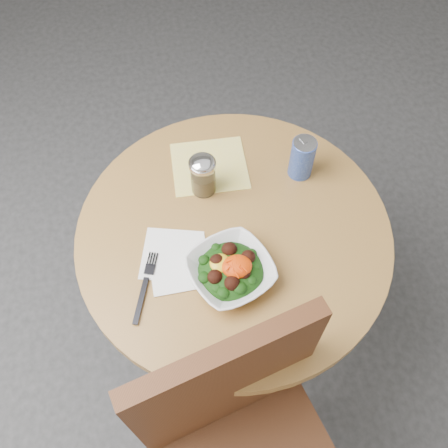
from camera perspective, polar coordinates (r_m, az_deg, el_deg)
name	(u,v)px	position (r m, az deg, el deg)	size (l,w,h in m)	color
ground	(231,323)	(2.10, 0.78, -11.30)	(6.00, 6.00, 0.00)	#2A2A2C
table	(233,262)	(1.59, 1.01, -4.36)	(0.90, 0.90, 0.75)	black
chair	(243,443)	(1.41, 2.17, -23.75)	(0.55, 0.55, 1.03)	#502A16
cloth_napkin	(209,166)	(1.55, -1.68, 6.66)	(0.23, 0.21, 0.00)	yellow
paper_napkins	(176,260)	(1.38, -5.51, -4.08)	(0.20, 0.22, 0.00)	white
salad_bowl	(231,270)	(1.32, 0.78, -5.32)	(0.28, 0.28, 0.08)	silver
fork	(145,285)	(1.35, -8.98, -6.86)	(0.09, 0.20, 0.00)	black
spice_shaker	(203,175)	(1.44, -2.42, 5.60)	(0.08, 0.08, 0.14)	silver
beverage_can	(302,158)	(1.50, 8.91, 7.47)	(0.07, 0.07, 0.14)	#0D2596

